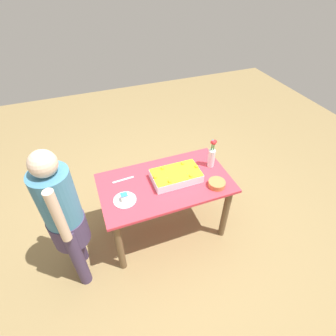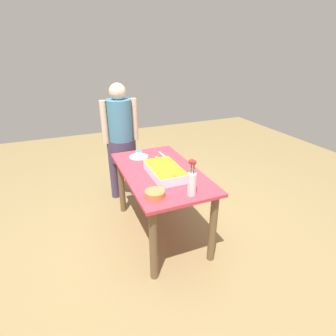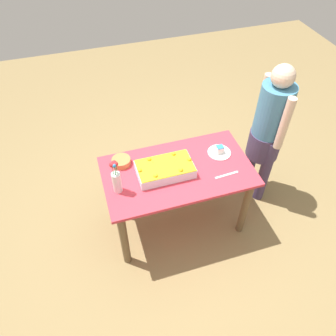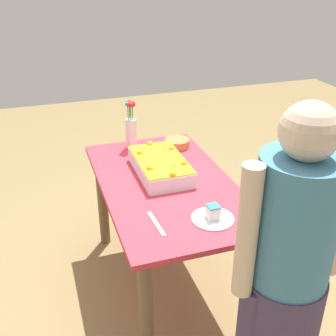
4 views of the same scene
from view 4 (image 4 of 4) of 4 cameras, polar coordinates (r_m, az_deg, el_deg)
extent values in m
plane|color=olive|center=(2.81, -0.17, -15.37)|extent=(8.00, 8.00, 0.00)
cube|color=#CF3545|center=(2.38, -0.19, -2.24)|extent=(1.29, 0.73, 0.03)
cylinder|color=brown|center=(2.99, -8.87, -4.28)|extent=(0.07, 0.07, 0.72)
cylinder|color=brown|center=(2.11, -2.96, -19.63)|extent=(0.07, 0.07, 0.72)
cylinder|color=brown|center=(3.12, 1.60, -2.61)|extent=(0.07, 0.07, 0.72)
cylinder|color=brown|center=(2.28, 11.68, -15.97)|extent=(0.07, 0.07, 0.72)
cube|color=white|center=(2.45, -0.92, 0.20)|extent=(0.47, 0.27, 0.09)
cube|color=yellow|center=(2.43, -0.93, 1.20)|extent=(0.47, 0.27, 0.01)
sphere|color=yellow|center=(2.24, 0.72, -0.86)|extent=(0.04, 0.04, 0.04)
sphere|color=yellow|center=(2.36, 2.14, 0.64)|extent=(0.04, 0.04, 0.04)
sphere|color=yellow|center=(2.55, 0.46, 2.67)|extent=(0.04, 0.04, 0.04)
sphere|color=yellow|center=(2.62, -2.36, 3.31)|extent=(0.04, 0.04, 0.04)
sphere|color=yellow|center=(2.50, -3.85, 2.08)|extent=(0.04, 0.04, 0.04)
sphere|color=yellow|center=(2.31, -2.47, -0.04)|extent=(0.04, 0.04, 0.04)
cone|color=#2D8438|center=(2.52, -0.46, 2.36)|extent=(0.02, 0.02, 0.02)
cone|color=#2D8438|center=(2.34, 0.80, 0.35)|extent=(0.02, 0.02, 0.02)
cylinder|color=white|center=(2.06, 6.06, -6.84)|extent=(0.21, 0.21, 0.01)
cube|color=white|center=(2.04, 6.11, -6.00)|extent=(0.06, 0.06, 0.06)
cube|color=#2E81BF|center=(2.02, 6.16, -5.17)|extent=(0.06, 0.06, 0.01)
cube|color=silver|center=(2.02, -1.59, -7.54)|extent=(0.22, 0.03, 0.00)
cylinder|color=white|center=(2.78, -5.02, 4.66)|extent=(0.07, 0.07, 0.20)
cylinder|color=#2D8438|center=(2.71, -5.07, 7.49)|extent=(0.01, 0.01, 0.10)
sphere|color=red|center=(2.70, -5.12, 8.54)|extent=(0.04, 0.04, 0.04)
cylinder|color=#2D8438|center=(2.73, -4.85, 7.59)|extent=(0.01, 0.01, 0.10)
sphere|color=red|center=(2.71, -4.89, 8.64)|extent=(0.04, 0.04, 0.04)
cylinder|color=#2D8438|center=(2.74, -5.23, 7.68)|extent=(0.01, 0.01, 0.10)
sphere|color=red|center=(2.72, -5.28, 8.71)|extent=(0.04, 0.04, 0.04)
cylinder|color=#2D8438|center=(2.72, -5.45, 7.55)|extent=(0.01, 0.01, 0.10)
sphere|color=teal|center=(2.71, -5.49, 8.60)|extent=(0.03, 0.03, 0.03)
cylinder|color=#C07941|center=(2.81, 1.26, 3.40)|extent=(0.16, 0.16, 0.05)
cylinder|color=#443556|center=(1.80, 15.13, -17.28)|extent=(0.31, 0.32, 0.28)
cylinder|color=teal|center=(1.57, 16.78, -7.19)|extent=(0.30, 0.30, 0.52)
sphere|color=beige|center=(1.41, 18.64, 4.71)|extent=(0.20, 0.20, 0.20)
cylinder|color=beige|center=(1.48, 10.67, -8.67)|extent=(0.08, 0.08, 0.52)
camera|label=1|loc=(2.82, 50.27, 31.92)|focal=28.00mm
camera|label=2|loc=(4.43, 1.34, 26.52)|focal=28.00mm
camera|label=3|loc=(3.01, -52.41, 35.83)|focal=35.00mm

